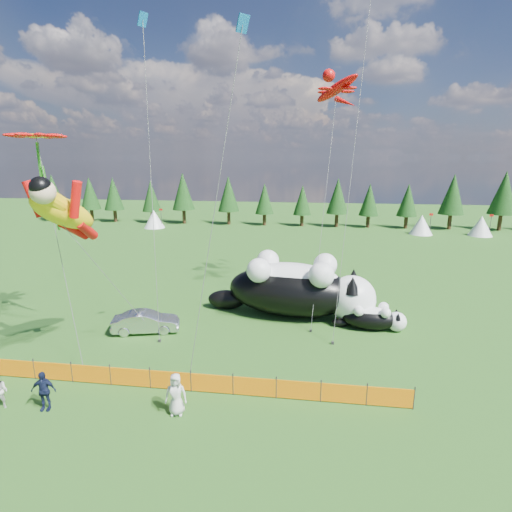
{
  "coord_description": "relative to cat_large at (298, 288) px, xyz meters",
  "views": [
    {
      "loc": [
        6.3,
        -19.12,
        10.67
      ],
      "look_at": [
        3.1,
        4.0,
        4.93
      ],
      "focal_mm": 28.0,
      "sensor_mm": 36.0,
      "label": 1
    }
  ],
  "objects": [
    {
      "name": "ground",
      "position": [
        -5.61,
        -7.05,
        -2.02
      ],
      "size": [
        160.0,
        160.0,
        0.0
      ],
      "primitive_type": "plane",
      "color": "#0C3309",
      "rests_on": "ground"
    },
    {
      "name": "safety_fence",
      "position": [
        -5.61,
        -10.05,
        -1.52
      ],
      "size": [
        22.06,
        0.06,
        1.1
      ],
      "color": "#262626",
      "rests_on": "ground"
    },
    {
      "name": "tree_line",
      "position": [
        -5.61,
        37.95,
        1.98
      ],
      "size": [
        90.0,
        4.0,
        8.0
      ],
      "primitive_type": null,
      "color": "black",
      "rests_on": "ground"
    },
    {
      "name": "festival_tents",
      "position": [
        5.39,
        32.95,
        -0.62
      ],
      "size": [
        50.0,
        3.2,
        2.8
      ],
      "primitive_type": null,
      "color": "white",
      "rests_on": "ground"
    },
    {
      "name": "cat_large",
      "position": [
        0.0,
        0.0,
        0.0
      ],
      "size": [
        11.77,
        5.2,
        4.25
      ],
      "rotation": [
        0.0,
        0.0,
        -0.13
      ],
      "color": "black",
      "rests_on": "ground"
    },
    {
      "name": "cat_small",
      "position": [
        4.86,
        -1.63,
        -1.22
      ],
      "size": [
        4.65,
        1.79,
        1.68
      ],
      "rotation": [
        0.0,
        0.0,
        -0.05
      ],
      "color": "black",
      "rests_on": "ground"
    },
    {
      "name": "car",
      "position": [
        -9.36,
        -4.03,
        -1.35
      ],
      "size": [
        4.33,
        2.43,
        1.35
      ],
      "primitive_type": "imported",
      "rotation": [
        0.0,
        0.0,
        1.83
      ],
      "color": "silver",
      "rests_on": "ground"
    },
    {
      "name": "spectator_c",
      "position": [
        -10.51,
        -12.25,
        -1.12
      ],
      "size": [
        1.13,
        0.7,
        1.8
      ],
      "primitive_type": "imported",
      "rotation": [
        0.0,
        0.0,
        0.16
      ],
      "color": "#141B38",
      "rests_on": "ground"
    },
    {
      "name": "spectator_e",
      "position": [
        -4.73,
        -11.77,
        -1.08
      ],
      "size": [
        0.99,
        0.72,
        1.88
      ],
      "primitive_type": "imported",
      "rotation": [
        0.0,
        0.0,
        0.13
      ],
      "color": "beige",
      "rests_on": "ground"
    },
    {
      "name": "superhero_kite",
      "position": [
        -11.19,
        -8.38,
        6.11
      ],
      "size": [
        4.9,
        6.9,
        10.76
      ],
      "color": "yellow",
      "rests_on": "ground"
    },
    {
      "name": "gecko_kite",
      "position": [
        2.19,
        4.25,
        13.37
      ],
      "size": [
        5.79,
        9.83,
        17.1
      ],
      "color": "red",
      "rests_on": "ground"
    },
    {
      "name": "flower_kite",
      "position": [
        -14.16,
        -5.56,
        9.65
      ],
      "size": [
        5.12,
        5.02,
        12.6
      ],
      "color": "red",
      "rests_on": "ground"
    },
    {
      "name": "diamond_kite_a",
      "position": [
        -8.91,
        -2.69,
        15.19
      ],
      "size": [
        1.34,
        3.32,
        18.94
      ],
      "color": "#0C69BD",
      "rests_on": "ground"
    },
    {
      "name": "diamond_kite_c",
      "position": [
        -2.33,
        -9.41,
        12.58
      ],
      "size": [
        3.15,
        0.91,
        16.36
      ],
      "color": "#0C69BD",
      "rests_on": "ground"
    }
  ]
}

